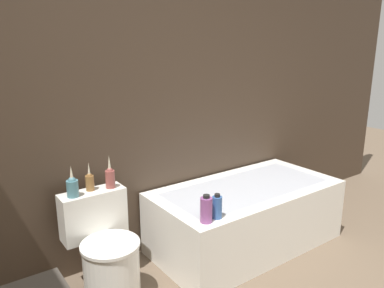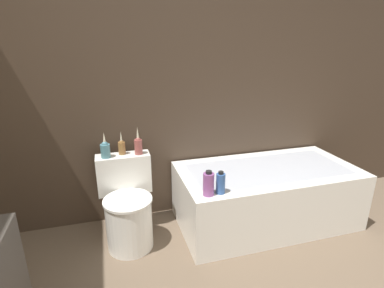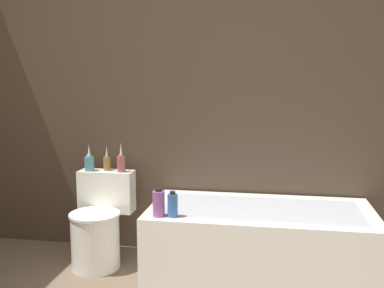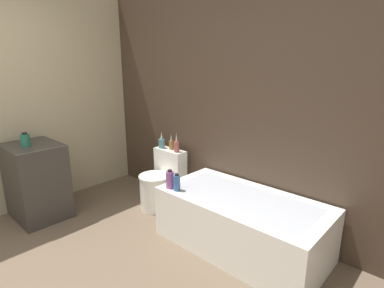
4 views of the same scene
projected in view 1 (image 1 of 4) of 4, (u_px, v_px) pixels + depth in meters
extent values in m
cube|color=#423326|center=(136.00, 89.00, 2.73)|extent=(6.40, 0.06, 2.60)
cube|color=white|center=(246.00, 216.00, 3.07)|extent=(1.54, 0.78, 0.51)
cube|color=#B7BCC6|center=(247.00, 187.00, 3.01)|extent=(1.34, 0.58, 0.01)
cylinder|color=white|center=(112.00, 274.00, 2.38)|extent=(0.35, 0.35, 0.40)
cylinder|color=white|center=(110.00, 245.00, 2.33)|extent=(0.37, 0.37, 0.02)
cube|color=white|center=(93.00, 214.00, 2.50)|extent=(0.43, 0.16, 0.32)
cylinder|color=teal|center=(73.00, 189.00, 2.36)|extent=(0.07, 0.07, 0.11)
sphere|color=teal|center=(72.00, 181.00, 2.35)|extent=(0.05, 0.05, 0.05)
cone|color=beige|center=(71.00, 173.00, 2.34)|extent=(0.03, 0.03, 0.10)
cylinder|color=olive|center=(90.00, 183.00, 2.47)|extent=(0.06, 0.06, 0.10)
sphere|color=olive|center=(89.00, 176.00, 2.45)|extent=(0.04, 0.04, 0.04)
cone|color=beige|center=(89.00, 169.00, 2.44)|extent=(0.02, 0.02, 0.09)
cylinder|color=#994C47|center=(110.00, 179.00, 2.51)|extent=(0.06, 0.06, 0.12)
sphere|color=#994C47|center=(110.00, 171.00, 2.49)|extent=(0.04, 0.04, 0.04)
cone|color=beige|center=(109.00, 163.00, 2.48)|extent=(0.02, 0.02, 0.11)
cylinder|color=#8C4C8C|center=(206.00, 210.00, 2.39)|extent=(0.08, 0.08, 0.17)
cylinder|color=black|center=(206.00, 196.00, 2.37)|extent=(0.04, 0.04, 0.02)
cylinder|color=#335999|center=(217.00, 207.00, 2.45)|extent=(0.07, 0.07, 0.15)
cylinder|color=black|center=(217.00, 195.00, 2.43)|extent=(0.04, 0.04, 0.02)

